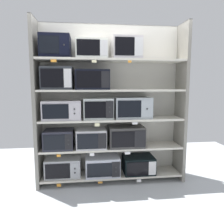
# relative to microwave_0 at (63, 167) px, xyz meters

# --- Properties ---
(ground) EXTENTS (6.21, 6.00, 0.02)m
(ground) POSITION_rel_microwave_0_xyz_m (0.77, -1.00, -0.28)
(ground) COLOR #B2B7BC
(back_panel) EXTENTS (2.41, 0.04, 2.51)m
(back_panel) POSITION_rel_microwave_0_xyz_m (0.77, 0.23, 0.99)
(back_panel) COLOR beige
(back_panel) RESTS_ON ground
(upright_left) EXTENTS (0.05, 0.40, 2.51)m
(upright_left) POSITION_rel_microwave_0_xyz_m (-0.36, 0.00, 0.99)
(upright_left) COLOR gray
(upright_left) RESTS_ON ground
(upright_right) EXTENTS (0.05, 0.40, 2.51)m
(upright_right) POSITION_rel_microwave_0_xyz_m (1.91, 0.00, 0.99)
(upright_right) COLOR gray
(upright_right) RESTS_ON ground
(shelf_0) EXTENTS (2.21, 0.40, 0.03)m
(shelf_0) POSITION_rel_microwave_0_xyz_m (0.77, 0.00, -0.16)
(shelf_0) COLOR beige
(shelf_0) RESTS_ON ground
(microwave_0) EXTENTS (0.54, 0.34, 0.29)m
(microwave_0) POSITION_rel_microwave_0_xyz_m (0.00, 0.00, 0.00)
(microwave_0) COLOR #9EA1A6
(microwave_0) RESTS_ON shelf_0
(microwave_1) EXTENTS (0.53, 0.43, 0.30)m
(microwave_1) POSITION_rel_microwave_0_xyz_m (0.62, 0.00, 0.00)
(microwave_1) COLOR #B0B4C3
(microwave_1) RESTS_ON shelf_0
(microwave_2) EXTENTS (0.49, 0.40, 0.27)m
(microwave_2) POSITION_rel_microwave_0_xyz_m (1.21, -0.00, -0.01)
(microwave_2) COLOR black
(microwave_2) RESTS_ON shelf_0
(price_tag_0) EXTENTS (0.06, 0.00, 0.05)m
(price_tag_0) POSITION_rel_microwave_0_xyz_m (-0.05, -0.20, -0.20)
(price_tag_0) COLOR orange
(price_tag_1) EXTENTS (0.07, 0.00, 0.03)m
(price_tag_1) POSITION_rel_microwave_0_xyz_m (0.57, -0.20, -0.19)
(price_tag_1) COLOR orange
(price_tag_2) EXTENTS (0.07, 0.00, 0.04)m
(price_tag_2) POSITION_rel_microwave_0_xyz_m (1.18, -0.20, -0.20)
(price_tag_2) COLOR white
(shelf_1) EXTENTS (2.21, 0.40, 0.03)m
(shelf_1) POSITION_rel_microwave_0_xyz_m (0.77, 0.00, 0.29)
(shelf_1) COLOR beige
(microwave_3) EXTENTS (0.44, 0.40, 0.29)m
(microwave_3) POSITION_rel_microwave_0_xyz_m (-0.05, 0.00, 0.45)
(microwave_3) COLOR #282835
(microwave_3) RESTS_ON shelf_1
(microwave_4) EXTENTS (0.46, 0.41, 0.29)m
(microwave_4) POSITION_rel_microwave_0_xyz_m (0.44, 0.00, 0.46)
(microwave_4) COLOR #B7B6BB
(microwave_4) RESTS_ON shelf_1
(microwave_5) EXTENTS (0.55, 0.42, 0.32)m
(microwave_5) POSITION_rel_microwave_0_xyz_m (1.00, 0.00, 0.47)
(microwave_5) COLOR #343332
(microwave_5) RESTS_ON shelf_1
(price_tag_3) EXTENTS (0.06, 0.00, 0.04)m
(price_tag_3) POSITION_rel_microwave_0_xyz_m (-0.04, -0.20, 0.26)
(price_tag_3) COLOR orange
(price_tag_4) EXTENTS (0.07, 0.00, 0.04)m
(price_tag_4) POSITION_rel_microwave_0_xyz_m (0.45, -0.20, 0.25)
(price_tag_4) COLOR white
(price_tag_5) EXTENTS (0.09, 0.00, 0.04)m
(price_tag_5) POSITION_rel_microwave_0_xyz_m (0.99, -0.20, 0.25)
(price_tag_5) COLOR white
(shelf_2) EXTENTS (2.21, 0.40, 0.03)m
(shelf_2) POSITION_rel_microwave_0_xyz_m (0.77, 0.00, 0.75)
(shelf_2) COLOR beige
(microwave_6) EXTENTS (0.57, 0.39, 0.29)m
(microwave_6) POSITION_rel_microwave_0_xyz_m (0.01, 0.00, 0.91)
(microwave_6) COLOR #B5B0B7
(microwave_6) RESTS_ON shelf_2
(microwave_7) EXTENTS (0.45, 0.36, 0.32)m
(microwave_7) POSITION_rel_microwave_0_xyz_m (0.56, 0.00, 0.92)
(microwave_7) COLOR #B2BAB7
(microwave_7) RESTS_ON shelf_2
(microwave_8) EXTENTS (0.57, 0.36, 0.33)m
(microwave_8) POSITION_rel_microwave_0_xyz_m (1.10, 0.00, 0.93)
(microwave_8) COLOR #9EA7AD
(microwave_8) RESTS_ON shelf_2
(price_tag_6) EXTENTS (0.07, 0.00, 0.05)m
(price_tag_6) POSITION_rel_microwave_0_xyz_m (0.53, -0.20, 0.70)
(price_tag_6) COLOR beige
(price_tag_7) EXTENTS (0.08, 0.00, 0.03)m
(price_tag_7) POSITION_rel_microwave_0_xyz_m (1.10, -0.20, 0.71)
(price_tag_7) COLOR white
(shelf_3) EXTENTS (2.21, 0.40, 0.03)m
(shelf_3) POSITION_rel_microwave_0_xyz_m (0.77, 0.00, 1.20)
(shelf_3) COLOR beige
(microwave_9) EXTENTS (0.45, 0.36, 0.33)m
(microwave_9) POSITION_rel_microwave_0_xyz_m (-0.04, 0.00, 1.38)
(microwave_9) COLOR #2E3238
(microwave_9) RESTS_ON shelf_3
(microwave_10) EXTENTS (0.50, 0.43, 0.29)m
(microwave_10) POSITION_rel_microwave_0_xyz_m (0.47, 0.00, 1.36)
(microwave_10) COLOR black
(microwave_10) RESTS_ON shelf_3
(shelf_4) EXTENTS (2.21, 0.40, 0.03)m
(shelf_4) POSITION_rel_microwave_0_xyz_m (0.77, 0.00, 1.65)
(shelf_4) COLOR beige
(microwave_11) EXTENTS (0.43, 0.38, 0.33)m
(microwave_11) POSITION_rel_microwave_0_xyz_m (-0.06, 0.00, 1.84)
(microwave_11) COLOR black
(microwave_11) RESTS_ON shelf_4
(microwave_12) EXTENTS (0.46, 0.42, 0.27)m
(microwave_12) POSITION_rel_microwave_0_xyz_m (0.47, -0.00, 1.80)
(microwave_12) COLOR white
(microwave_12) RESTS_ON shelf_4
(microwave_13) EXTENTS (0.43, 0.41, 0.32)m
(microwave_13) POSITION_rel_microwave_0_xyz_m (0.99, 0.00, 1.83)
(microwave_13) COLOR #BAB5B6
(microwave_13) RESTS_ON shelf_4
(price_tag_8) EXTENTS (0.08, 0.00, 0.04)m
(price_tag_8) POSITION_rel_microwave_0_xyz_m (-0.06, -0.20, 1.62)
(price_tag_8) COLOR orange
(price_tag_9) EXTENTS (0.07, 0.00, 0.04)m
(price_tag_9) POSITION_rel_microwave_0_xyz_m (0.50, -0.20, 1.62)
(price_tag_9) COLOR beige
(price_tag_10) EXTENTS (0.05, 0.00, 0.03)m
(price_tag_10) POSITION_rel_microwave_0_xyz_m (1.01, -0.20, 1.62)
(price_tag_10) COLOR orange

